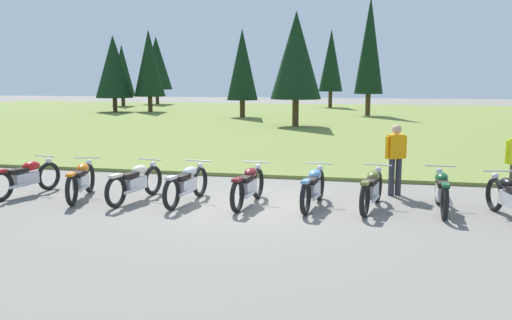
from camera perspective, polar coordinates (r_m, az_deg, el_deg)
ground_plane at (r=11.72m, az=-0.64°, el=-4.78°), size 140.00×140.00×0.00m
grass_moorland at (r=36.49m, az=8.47°, el=4.27°), size 80.00×44.00×0.10m
forest_treeline at (r=41.92m, az=15.66°, el=10.48°), size 46.90×29.12×8.58m
motorcycle_red at (r=13.67m, az=-23.24°, el=-1.69°), size 0.72×2.07×0.88m
motorcycle_orange at (r=12.86m, az=-18.08°, el=-2.02°), size 0.77×2.06×0.88m
motorcycle_cream at (r=12.30m, az=-12.67°, el=-2.27°), size 0.65×2.08×0.88m
motorcycle_silver at (r=11.90m, az=-7.36°, el=-2.49°), size 0.62×2.10×0.88m
motorcycle_maroon at (r=11.60m, az=-0.82°, el=-2.70°), size 0.62×2.10×0.88m
motorcycle_sky_blue at (r=11.48m, az=6.10°, el=-2.87°), size 0.62×2.10×0.88m
motorcycle_olive at (r=11.50m, az=12.20°, el=-2.99°), size 0.65×2.08×0.88m
motorcycle_british_green at (r=11.69m, az=19.13°, el=-3.09°), size 0.62×2.10×0.88m
motorcycle_black at (r=11.52m, az=25.46°, el=-3.62°), size 0.75×2.07×0.88m
rider_in_hivis_vest at (r=12.92m, az=14.62°, el=0.47°), size 0.49×0.37×1.67m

